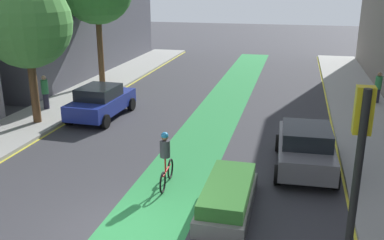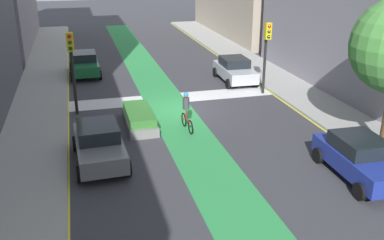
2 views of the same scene
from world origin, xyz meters
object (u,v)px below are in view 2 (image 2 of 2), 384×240
object	(u,v)px
traffic_signal_near_left	(267,45)
median_planter	(139,118)
car_blue_left_far	(360,158)
cyclist_in_lane	(186,110)
traffic_signal_near_right	(72,58)
car_green_right_near	(85,64)
car_silver_left_near	(235,70)
car_grey_right_far	(99,144)

from	to	relation	value
traffic_signal_near_left	median_planter	xyz separation A→B (m)	(8.05, 3.31, -2.59)
car_blue_left_far	cyclist_in_lane	size ratio (longest dim) A/B	2.29
traffic_signal_near_right	cyclist_in_lane	xyz separation A→B (m)	(-5.09, 3.47, -2.07)
car_green_right_near	cyclist_in_lane	distance (m)	12.32
car_green_right_near	median_planter	bearing A→B (deg)	101.96
traffic_signal_near_right	car_silver_left_near	distance (m)	11.12
traffic_signal_near_right	car_blue_left_far	xyz separation A→B (m)	(-10.25, 9.78, -2.24)
car_blue_left_far	car_silver_left_near	world-z (taller)	same
car_grey_right_far	car_silver_left_near	distance (m)	13.54
cyclist_in_lane	traffic_signal_near_left	bearing A→B (deg)	-143.94
car_green_right_near	cyclist_in_lane	size ratio (longest dim) A/B	2.27
median_planter	traffic_signal_near_left	bearing A→B (deg)	-157.67
cyclist_in_lane	car_silver_left_near	bearing A→B (deg)	-125.10
traffic_signal_near_right	traffic_signal_near_left	world-z (taller)	traffic_signal_near_right
traffic_signal_near_left	car_silver_left_near	size ratio (longest dim) A/B	1.01
car_grey_right_far	cyclist_in_lane	bearing A→B (deg)	-149.97
traffic_signal_near_left	car_green_right_near	xyz separation A→B (m)	(10.28, -7.21, -2.19)
traffic_signal_near_left	car_grey_right_far	distance (m)	12.43
traffic_signal_near_left	car_grey_right_far	xyz separation A→B (m)	(10.19, 6.77, -2.19)
car_silver_left_near	median_planter	world-z (taller)	car_silver_left_near
car_silver_left_near	cyclist_in_lane	xyz separation A→B (m)	(5.12, 7.28, 0.17)
traffic_signal_near_left	car_grey_right_far	bearing A→B (deg)	33.63
car_grey_right_far	car_silver_left_near	bearing A→B (deg)	-133.93
traffic_signal_near_right	car_green_right_near	distance (m)	8.39
car_blue_left_far	car_silver_left_near	xyz separation A→B (m)	(0.04, -13.59, 0.00)
traffic_signal_near_right	car_grey_right_far	xyz separation A→B (m)	(-0.81, 5.94, -2.24)
traffic_signal_near_left	car_blue_left_far	distance (m)	10.86
traffic_signal_near_left	car_green_right_near	bearing A→B (deg)	-35.07
traffic_signal_near_right	traffic_signal_near_left	bearing A→B (deg)	-175.66
traffic_signal_near_right	car_blue_left_far	distance (m)	14.34
car_blue_left_far	cyclist_in_lane	world-z (taller)	cyclist_in_lane
car_green_right_near	car_silver_left_near	xyz separation A→B (m)	(-9.49, 4.24, 0.00)
car_blue_left_far	median_planter	xyz separation A→B (m)	(7.30, -7.31, -0.40)
car_blue_left_far	traffic_signal_near_right	bearing A→B (deg)	-43.65
car_grey_right_far	median_planter	world-z (taller)	car_grey_right_far
car_blue_left_far	median_planter	size ratio (longest dim) A/B	1.24
traffic_signal_near_left	car_silver_left_near	xyz separation A→B (m)	(0.79, -2.98, -2.19)
traffic_signal_near_right	cyclist_in_lane	distance (m)	6.50
traffic_signal_near_right	car_silver_left_near	xyz separation A→B (m)	(-10.21, -3.81, -2.24)
traffic_signal_near_left	car_grey_right_far	world-z (taller)	traffic_signal_near_left
car_blue_left_far	car_green_right_near	world-z (taller)	same
cyclist_in_lane	median_planter	bearing A→B (deg)	-24.90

